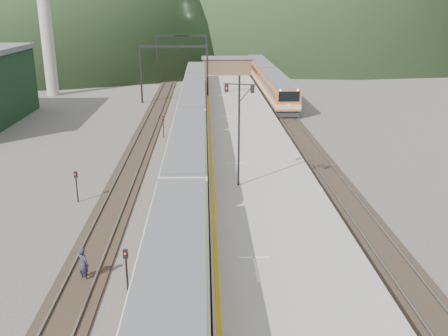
{
  "coord_description": "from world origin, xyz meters",
  "views": [
    {
      "loc": [
        1.39,
        -15.61,
        13.38
      ],
      "look_at": [
        2.72,
        18.91,
        2.0
      ],
      "focal_mm": 40.0,
      "sensor_mm": 36.0,
      "label": 1
    }
  ],
  "objects_px": {
    "main_train": "(191,125)",
    "second_train": "(260,70)",
    "worker": "(83,264)",
    "signal_mast": "(239,121)"
  },
  "relations": [
    {
      "from": "main_train",
      "to": "signal_mast",
      "type": "distance_m",
      "value": 15.55
    },
    {
      "from": "second_train",
      "to": "signal_mast",
      "type": "height_order",
      "value": "signal_mast"
    },
    {
      "from": "main_train",
      "to": "second_train",
      "type": "relative_size",
      "value": 1.28
    },
    {
      "from": "signal_mast",
      "to": "second_train",
      "type": "bearing_deg",
      "value": 82.26
    },
    {
      "from": "second_train",
      "to": "worker",
      "type": "xyz_separation_m",
      "value": [
        -16.34,
        -68.2,
        -1.21
      ]
    },
    {
      "from": "signal_mast",
      "to": "worker",
      "type": "bearing_deg",
      "value": -127.96
    },
    {
      "from": "main_train",
      "to": "second_train",
      "type": "height_order",
      "value": "second_train"
    },
    {
      "from": "main_train",
      "to": "signal_mast",
      "type": "relative_size",
      "value": 10.36
    },
    {
      "from": "worker",
      "to": "second_train",
      "type": "bearing_deg",
      "value": -66.28
    },
    {
      "from": "second_train",
      "to": "signal_mast",
      "type": "distance_m",
      "value": 57.86
    }
  ]
}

